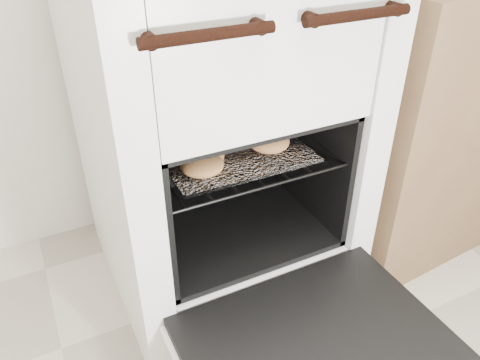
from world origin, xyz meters
name	(u,v)px	position (x,y,z in m)	size (l,w,h in m)	color
stove	(214,136)	(0.18, 1.14, 0.48)	(0.65, 0.72, 0.99)	silver
oven_door	(319,350)	(0.18, 0.60, 0.22)	(0.58, 0.45, 0.04)	black
oven_rack	(225,147)	(0.18, 1.07, 0.49)	(0.47, 0.45, 0.01)	black
foil_sheet	(229,148)	(0.18, 1.05, 0.49)	(0.37, 0.32, 0.01)	white
baked_rolls	(211,147)	(0.12, 1.03, 0.52)	(0.34, 0.32, 0.05)	#B47A48
counter	(429,106)	(0.96, 1.12, 0.43)	(0.86, 0.57, 0.86)	brown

